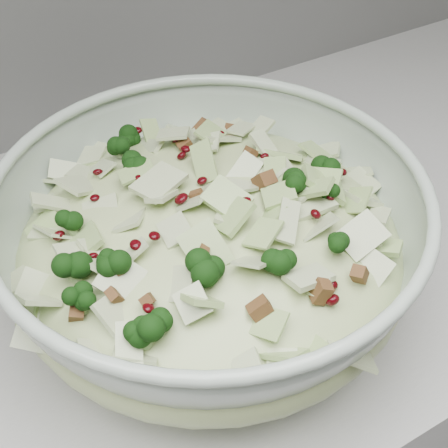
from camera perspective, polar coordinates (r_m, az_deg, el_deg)
name	(u,v)px	position (r m, az deg, el deg)	size (l,w,h in m)	color
counter	(320,379)	(1.13, 8.77, -13.84)	(3.60, 0.60, 0.90)	#B6B6B1
mixing_bowl	(210,248)	(0.57, -1.27, -2.20)	(0.43, 0.43, 0.15)	#A1B2A2
salad	(210,228)	(0.55, -1.31, -0.38)	(0.41, 0.41, 0.15)	#C5D290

